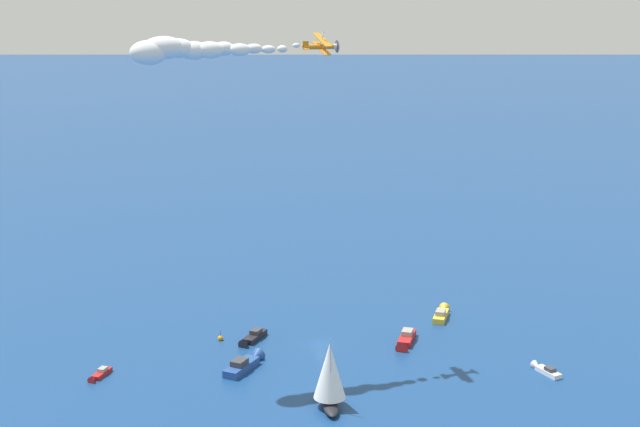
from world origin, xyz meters
TOP-DOWN VIEW (x-y plane):
  - ground_plane at (0.00, 0.00)m, footprint 2000.00×2000.00m
  - motorboat_near_centre at (-7.36, -11.44)m, footprint 7.21×7.83m
  - sailboat_far_port at (25.59, -10.46)m, footprint 10.15×6.92m
  - motorboat_far_stbd at (4.40, -17.36)m, footprint 8.97×10.21m
  - motorboat_inshore at (6.96, 15.40)m, footprint 9.06×8.30m
  - motorboat_offshore at (-2.93, 30.23)m, footprint 8.53×7.92m
  - motorboat_trailing at (29.97, 31.17)m, footprint 6.74×1.95m
  - motorboat_ahead at (-3.02, -42.67)m, footprint 5.43×5.27m
  - marker_buoy at (-10.62, -16.94)m, footprint 1.10×1.10m
  - biplane_lead at (0.07, 0.28)m, footprint 7.48×6.88m
  - wingwalker_lead at (0.68, 0.24)m, footprint 1.47×0.24m
  - smoke_trail_lead at (-2.34, -25.41)m, footprint 6.35×30.90m

SIDE VIEW (x-z plane):
  - ground_plane at x=0.00m, z-range 0.00..0.00m
  - marker_buoy at x=-10.62m, z-range -0.66..1.44m
  - motorboat_ahead at x=-3.02m, z-range -0.40..1.34m
  - motorboat_trailing at x=29.97m, z-range -0.45..1.49m
  - motorboat_near_centre at x=-7.36m, z-range -0.57..1.89m
  - motorboat_offshore at x=-2.93m, z-range -0.62..2.07m
  - motorboat_inshore at x=6.96m, z-range -0.65..2.19m
  - motorboat_far_stbd at x=4.40m, z-range -0.73..2.42m
  - sailboat_far_port at x=25.59m, z-range -0.55..12.10m
  - smoke_trail_lead at x=-2.34m, z-range 54.92..60.81m
  - biplane_lead at x=0.07m, z-range 56.02..59.93m
  - wingwalker_lead at x=0.68m, z-range 59.28..60.79m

